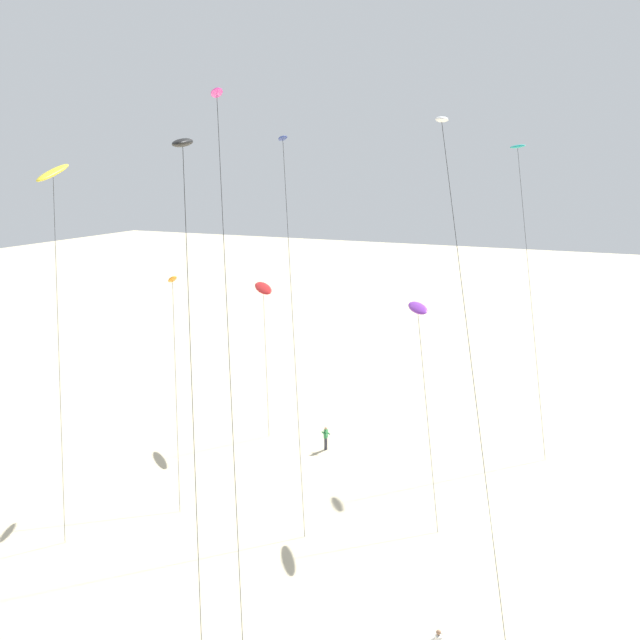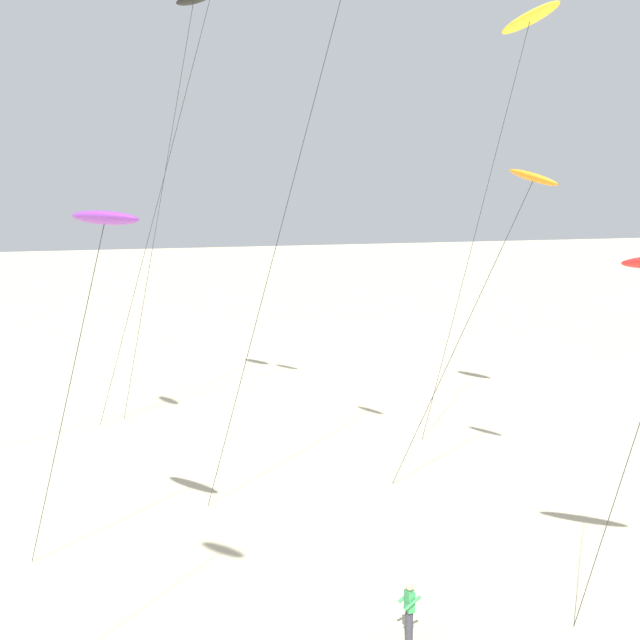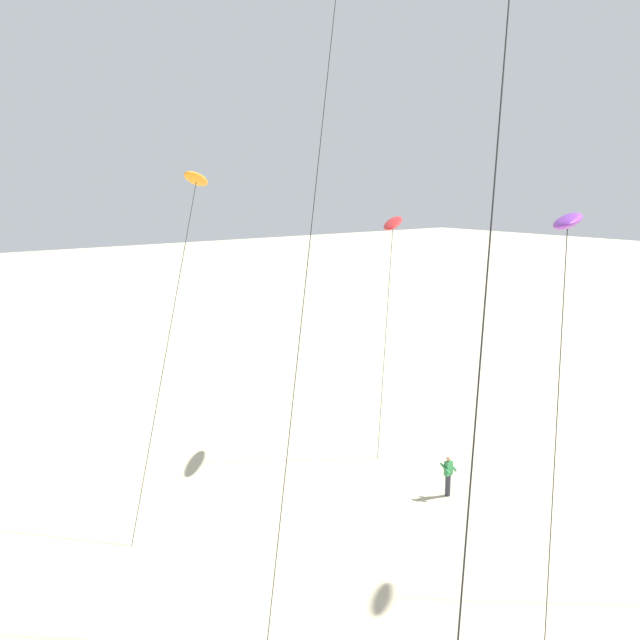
{
  "view_description": "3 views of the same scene",
  "coord_description": "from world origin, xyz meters",
  "px_view_note": "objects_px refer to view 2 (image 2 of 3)",
  "views": [
    {
      "loc": [
        -38.76,
        -5.41,
        19.8
      ],
      "look_at": [
        -4.55,
        10.09,
        11.5
      ],
      "focal_mm": 40.73,
      "sensor_mm": 36.0,
      "label": 1
    },
    {
      "loc": [
        25.69,
        5.41,
        12.69
      ],
      "look_at": [
        -2.82,
        13.43,
        7.8
      ],
      "focal_mm": 49.24,
      "sensor_mm": 36.0,
      "label": 2
    },
    {
      "loc": [
        -17.05,
        -5.48,
        12.65
      ],
      "look_at": [
        -1.21,
        14.65,
        7.82
      ],
      "focal_mm": 42.31,
      "sensor_mm": 36.0,
      "label": 3
    }
  ],
  "objects_px": {
    "kite_orange": "(531,182)",
    "kite_flyer_middle": "(409,610)",
    "kite_black": "(193,4)",
    "kite_purple": "(104,220)",
    "kite_yellow": "(529,21)"
  },
  "relations": [
    {
      "from": "kite_purple",
      "to": "kite_black",
      "type": "bearing_deg",
      "value": 163.22
    },
    {
      "from": "kite_orange",
      "to": "kite_black",
      "type": "bearing_deg",
      "value": -141.84
    },
    {
      "from": "kite_orange",
      "to": "kite_flyer_middle",
      "type": "height_order",
      "value": "kite_orange"
    },
    {
      "from": "kite_yellow",
      "to": "kite_orange",
      "type": "height_order",
      "value": "kite_yellow"
    },
    {
      "from": "kite_purple",
      "to": "kite_orange",
      "type": "distance_m",
      "value": 15.11
    },
    {
      "from": "kite_orange",
      "to": "kite_black",
      "type": "xyz_separation_m",
      "value": [
        -12.79,
        -10.05,
        7.79
      ]
    },
    {
      "from": "kite_purple",
      "to": "kite_flyer_middle",
      "type": "distance_m",
      "value": 13.69
    },
    {
      "from": "kite_flyer_middle",
      "to": "kite_yellow",
      "type": "bearing_deg",
      "value": 142.36
    },
    {
      "from": "kite_purple",
      "to": "kite_flyer_middle",
      "type": "height_order",
      "value": "kite_purple"
    },
    {
      "from": "kite_orange",
      "to": "kite_flyer_middle",
      "type": "xyz_separation_m",
      "value": [
        7.12,
        -7.19,
        -11.56
      ]
    },
    {
      "from": "kite_orange",
      "to": "kite_purple",
      "type": "bearing_deg",
      "value": -78.77
    },
    {
      "from": "kite_black",
      "to": "kite_flyer_middle",
      "type": "xyz_separation_m",
      "value": [
        19.91,
        2.86,
        -19.34
      ]
    },
    {
      "from": "kite_purple",
      "to": "kite_black",
      "type": "relative_size",
      "value": 0.57
    },
    {
      "from": "kite_purple",
      "to": "kite_flyer_middle",
      "type": "bearing_deg",
      "value": 61.14
    },
    {
      "from": "kite_black",
      "to": "kite_orange",
      "type": "bearing_deg",
      "value": 38.16
    }
  ]
}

